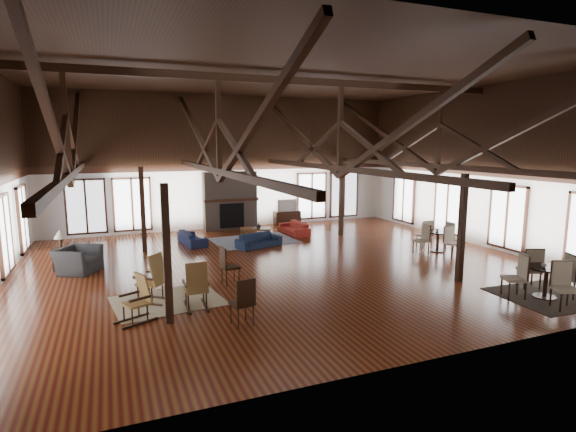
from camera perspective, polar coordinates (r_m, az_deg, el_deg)
name	(u,v)px	position (r m, az deg, el deg)	size (l,w,h in m)	color
floor	(283,265)	(14.57, -0.66, -6.18)	(16.00, 16.00, 0.00)	brown
ceiling	(282,72)	(14.20, -0.71, 17.85)	(16.00, 14.00, 0.02)	black
wall_back	(227,163)	(20.75, -7.71, 6.75)	(16.00, 0.02, 6.00)	silver
wall_front	(432,195)	(7.97, 17.77, 2.50)	(16.00, 0.02, 6.00)	silver
wall_right	(480,167)	(18.51, 23.22, 5.79)	(0.02, 14.00, 6.00)	silver
roof_truss	(283,138)	(14.04, -0.69, 9.87)	(15.60, 14.07, 3.14)	black
post_grid	(283,218)	(14.24, -0.67, -0.26)	(8.16, 7.16, 3.05)	black
fireplace	(230,201)	(20.57, -7.38, 1.95)	(2.50, 0.69, 2.60)	#736357
ceiling_fan	(311,148)	(13.32, 2.91, 8.62)	(1.60, 1.60, 0.75)	black
sofa_navy_front	(259,240)	(16.96, -3.73, -3.10)	(1.74, 0.68, 0.51)	#141F38
sofa_navy_left	(192,238)	(17.75, -12.05, -2.73)	(0.68, 1.75, 0.51)	#141B38
sofa_orange	(294,228)	(19.30, 0.81, -1.54)	(0.71, 1.81, 0.53)	maroon
coffee_table	(255,229)	(18.24, -4.16, -1.72)	(1.35, 0.93, 0.47)	brown
vase	(259,226)	(18.19, -3.76, -1.22)	(0.20, 0.20, 0.21)	#B2B2B2
armchair	(78,260)	(15.04, -25.12, -5.07)	(1.18, 1.03, 0.77)	#272729
side_table_lamp	(61,254)	(15.64, -26.83, -4.33)	(0.49, 0.49, 1.25)	black
rocking_chair_a	(154,279)	(11.58, -16.69, -7.71)	(1.04, 0.99, 1.22)	olive
rocking_chair_b	(196,287)	(10.86, -11.55, -8.82)	(0.51, 0.90, 1.15)	olive
rocking_chair_c	(139,299)	(10.52, -18.38, -9.94)	(0.94, 0.74, 1.07)	olive
side_chair_a	(227,263)	(12.52, -7.80, -5.91)	(0.50, 0.50, 1.07)	black
side_chair_b	(244,299)	(9.73, -5.62, -10.39)	(0.52, 0.52, 1.06)	black
cafe_table_near	(546,276)	(13.13, 29.95, -6.66)	(2.16, 2.16, 1.11)	black
cafe_table_far	(438,238)	(17.05, 18.49, -2.62)	(1.95, 1.95, 1.02)	black
cup_near	(544,265)	(12.99, 29.74, -5.47)	(0.12, 0.12, 0.09)	#B2B2B2
cup_far	(437,230)	(17.01, 18.42, -1.71)	(0.12, 0.12, 0.10)	#B2B2B2
tv_console	(287,218)	(21.65, -0.12, -0.21)	(1.27, 0.48, 0.64)	black
television	(287,205)	(21.56, -0.14, 1.38)	(1.01, 0.13, 0.58)	#B2B2B2
rug_tan	(168,301)	(11.73, -15.02, -10.35)	(2.54, 2.00, 0.01)	tan
rug_navy	(254,240)	(18.12, -4.32, -3.11)	(3.19, 2.39, 0.01)	#1B234E
rug_dark	(549,296)	(13.43, 30.19, -8.78)	(2.41, 2.19, 0.01)	black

